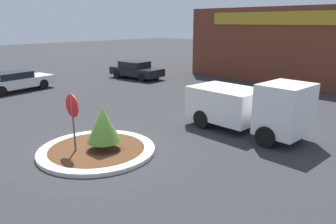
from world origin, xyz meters
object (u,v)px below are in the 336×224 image
object	(u,v)px
parked_sedan_white	(15,81)
parked_sedan_black	(136,70)
stop_sign	(73,113)
utility_truck	(248,106)

from	to	relation	value
parked_sedan_white	parked_sedan_black	bearing A→B (deg)	-20.13
stop_sign	parked_sedan_black	bearing A→B (deg)	133.23
parked_sedan_white	utility_truck	bearing A→B (deg)	-85.97
stop_sign	utility_truck	xyz separation A→B (m)	(2.88, 6.34, -0.39)
stop_sign	utility_truck	bearing A→B (deg)	65.61
utility_truck	parked_sedan_black	distance (m)	14.68
stop_sign	utility_truck	size ratio (longest dim) A/B	0.43
utility_truck	parked_sedan_white	bearing A→B (deg)	-165.24
stop_sign	parked_sedan_black	distance (m)	15.86
stop_sign	parked_sedan_black	world-z (taller)	stop_sign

